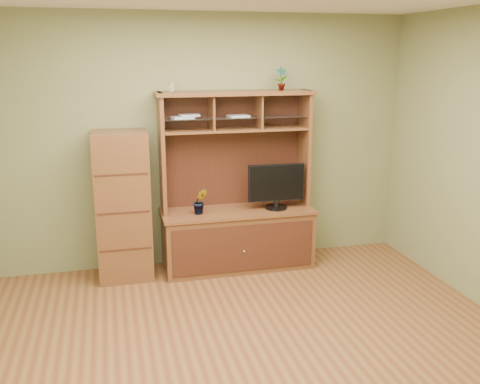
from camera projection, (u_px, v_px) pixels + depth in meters
name	position (u px, v px, depth m)	size (l,w,h in m)	color
room	(255.00, 184.00, 3.90)	(4.54, 4.04, 2.74)	brown
media_hutch	(237.00, 220.00, 5.80)	(1.66, 0.61, 1.90)	#4E2D16
monitor	(276.00, 185.00, 5.72)	(0.62, 0.24, 0.49)	black
orchid_plant	(200.00, 201.00, 5.55)	(0.15, 0.12, 0.27)	#2E581E
top_plant	(281.00, 78.00, 5.61)	(0.13, 0.09, 0.25)	#355D20
reed_diffuser	(171.00, 82.00, 5.35)	(0.05, 0.05, 0.25)	silver
magazines	(203.00, 116.00, 5.51)	(0.82, 0.20, 0.04)	silver
side_cabinet	(123.00, 206.00, 5.46)	(0.55, 0.50, 1.53)	#4E2D16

